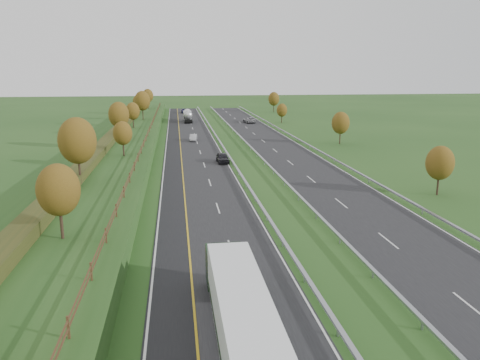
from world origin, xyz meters
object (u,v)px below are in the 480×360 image
object	(u,v)px
car_silver_mid	(193,138)
car_oncoming	(249,120)
road_tanker	(188,115)
box_lorry	(239,311)
car_small_far	(184,111)
car_dark_near	(223,158)

from	to	relation	value
car_silver_mid	car_oncoming	distance (m)	36.98
road_tanker	car_oncoming	bearing A→B (deg)	-17.76
box_lorry	car_small_far	bearing A→B (deg)	89.99
box_lorry	car_small_far	distance (m)	143.77
road_tanker	car_dark_near	world-z (taller)	road_tanker
car_small_far	car_oncoming	distance (m)	38.44
car_dark_near	car_silver_mid	world-z (taller)	car_dark_near
car_dark_near	car_silver_mid	bearing A→B (deg)	96.89
road_tanker	car_dark_near	xyz separation A→B (m)	(3.85, -62.97, -1.04)
road_tanker	car_dark_near	bearing A→B (deg)	-86.50
car_silver_mid	car_small_far	size ratio (longest dim) A/B	0.90
box_lorry	road_tanker	distance (m)	115.16
car_dark_near	car_oncoming	size ratio (longest dim) A/B	0.81
car_dark_near	car_small_far	distance (m)	91.68
car_silver_mid	road_tanker	bearing A→B (deg)	95.89
road_tanker	car_dark_near	size ratio (longest dim) A/B	2.43
car_silver_mid	car_oncoming	bearing A→B (deg)	68.16
box_lorry	road_tanker	world-z (taller)	box_lorry
car_small_far	car_dark_near	bearing A→B (deg)	-91.01
car_small_far	car_oncoming	size ratio (longest dim) A/B	0.82
box_lorry	car_silver_mid	size ratio (longest dim) A/B	3.91
car_dark_near	car_small_far	xyz separation A→B (m)	(-4.35, 91.57, -0.11)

